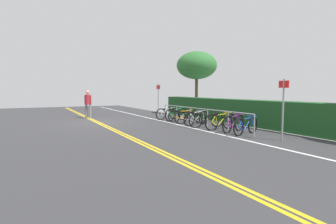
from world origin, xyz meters
name	(u,v)px	position (x,y,z in m)	size (l,w,h in m)	color
ground_plane	(97,122)	(0.00, 0.00, -0.03)	(29.59, 11.57, 0.05)	#353538
centre_line_yellow_inner	(95,122)	(0.00, -0.08, 0.00)	(26.63, 0.10, 0.00)	gold
centre_line_yellow_outer	(98,122)	(0.00, 0.08, 0.00)	(26.63, 0.10, 0.00)	gold
bike_lane_stripe_white	(153,119)	(0.00, 3.30, 0.00)	(26.63, 0.12, 0.00)	white
bike_rack	(199,112)	(3.63, 4.10, 0.63)	(7.23, 0.05, 0.84)	#9EA0A5
bicycle_0	(167,114)	(0.51, 4.01, 0.33)	(0.46, 1.63, 0.71)	black
bicycle_1	(176,114)	(1.31, 4.17, 0.35)	(0.63, 1.71, 0.75)	black
bicycle_2	(183,116)	(2.12, 4.15, 0.32)	(0.46, 1.75, 0.69)	black
bicycle_3	(190,117)	(2.87, 4.10, 0.32)	(0.63, 1.63, 0.68)	black
bicycle_4	(197,118)	(3.57, 4.03, 0.35)	(0.55, 1.73, 0.74)	black
bicycle_5	(206,120)	(4.35, 4.04, 0.33)	(0.47, 1.76, 0.70)	black
bicycle_6	(221,121)	(5.24, 4.14, 0.36)	(0.46, 1.73, 0.76)	black
bicycle_7	(233,123)	(6.02, 4.17, 0.35)	(0.65, 1.61, 0.75)	black
bicycle_8	(246,126)	(6.70, 4.19, 0.34)	(0.59, 1.67, 0.72)	black
pedestrian	(88,102)	(-2.22, -0.01, 0.98)	(0.39, 0.35, 1.70)	slate
sign_post_near	(158,97)	(-0.71, 4.00, 1.26)	(0.36, 0.09, 2.08)	gray
sign_post_far	(283,103)	(8.22, 4.37, 1.26)	(0.36, 0.07, 2.08)	gray
hedge_backdrop	(256,113)	(5.13, 6.37, 0.62)	(16.18, 0.95, 1.23)	#1C4C21
tree_near_left	(197,66)	(-1.79, 7.59, 3.47)	(2.89, 2.89, 4.47)	brown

